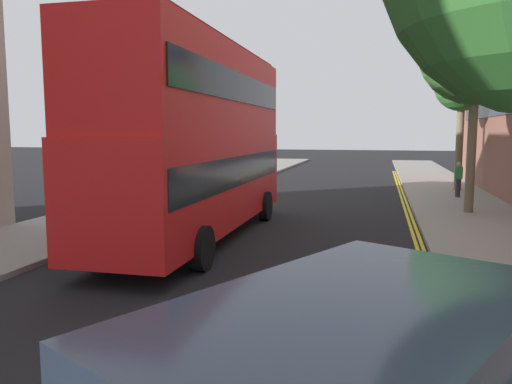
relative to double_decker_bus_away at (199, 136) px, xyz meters
The scene contains 8 objects.
sidewalk_right 9.18m from the double_decker_bus_away, 13.38° to the left, with size 4.00×80.00×0.14m, color gray.
sidewalk_left 5.79m from the double_decker_bus_away, 156.15° to the left, with size 4.00×80.00×0.14m, color gray.
kerb_line_outer 7.04m from the double_decker_bus_away, ahead, with size 0.10×56.00×0.01m, color yellow.
kerb_line_inner 6.89m from the double_decker_bus_away, ahead, with size 0.10×56.00×0.01m, color yellow.
double_decker_bus_away is the anchor object (origin of this frame).
pedestrian_far 13.99m from the double_decker_bus_away, 51.10° to the left, with size 0.34×0.22×1.62m.
street_tree_near 16.76m from the double_decker_bus_away, 56.67° to the left, with size 2.80×2.80×6.86m.
street_tree_mid 10.93m from the double_decker_bus_away, 36.26° to the left, with size 4.19×4.19×8.18m.
Camera 1 is at (3.18, 0.22, 3.14)m, focal length 34.96 mm.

